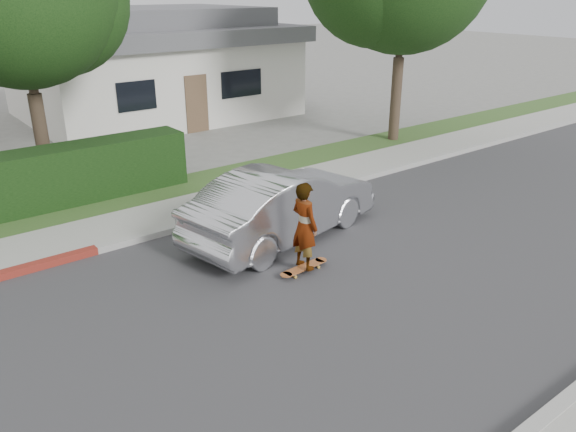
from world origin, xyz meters
The scene contains 9 objects.
ground centered at (0.00, 0.00, 0.00)m, with size 120.00×120.00×0.00m, color slate.
road centered at (0.00, 0.00, 0.01)m, with size 60.00×8.00×0.01m, color #2D2D30.
curb_far centered at (0.00, 4.10, 0.07)m, with size 60.00×0.20×0.15m, color #9E9E99.
sidewalk_far centered at (0.00, 5.00, 0.06)m, with size 60.00×1.60×0.12m, color gray.
planting_strip centered at (0.00, 6.60, 0.05)m, with size 60.00×1.60×0.10m, color #2D4C1E.
house centered at (8.00, 16.00, 2.10)m, with size 10.60×8.60×4.30m.
skateboard centered at (3.84, 0.86, 0.10)m, with size 1.15×0.30×0.11m.
skateboarder centered at (3.84, 0.86, 0.96)m, with size 0.62×0.41×1.70m, color white.
car_silver centered at (4.52, 2.41, 0.77)m, with size 1.63×4.68×1.54m, color #B9BAC1.
Camera 1 is at (-2.24, -6.48, 5.06)m, focal length 35.00 mm.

